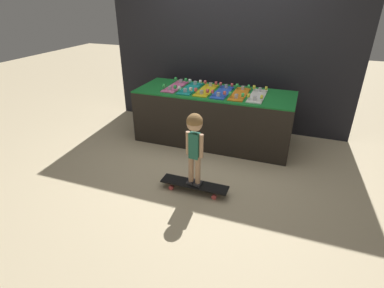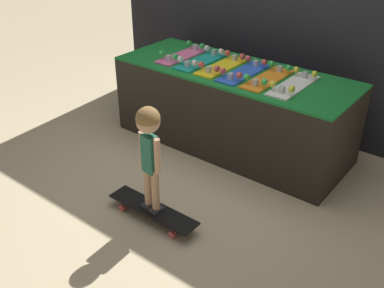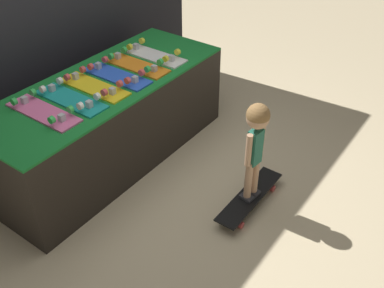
{
  "view_description": "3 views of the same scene",
  "coord_description": "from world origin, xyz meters",
  "px_view_note": "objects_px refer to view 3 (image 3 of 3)",
  "views": [
    {
      "loc": [
        1.11,
        -3.43,
        1.97
      ],
      "look_at": [
        -0.0,
        -0.43,
        0.36
      ],
      "focal_mm": 28.0,
      "sensor_mm": 36.0,
      "label": 1
    },
    {
      "loc": [
        2.04,
        -2.75,
        2.14
      ],
      "look_at": [
        0.14,
        -0.32,
        0.4
      ],
      "focal_mm": 42.0,
      "sensor_mm": 36.0,
      "label": 2
    },
    {
      "loc": [
        -2.17,
        -1.98,
        2.47
      ],
      "look_at": [
        0.05,
        -0.37,
        0.47
      ],
      "focal_mm": 42.0,
      "sensor_mm": 36.0,
      "label": 3
    }
  ],
  "objects_px": {
    "skateboard_yellow_on_rack": "(94,86)",
    "child": "(256,135)",
    "skateboard_white_on_rack": "(154,54)",
    "skateboard_pink_on_rack": "(43,111)",
    "skateboard_blue_on_rack": "(116,75)",
    "skateboard_teal_on_rack": "(70,98)",
    "skateboard_orange_on_rack": "(136,64)",
    "skateboard_on_floor": "(250,197)"
  },
  "relations": [
    {
      "from": "skateboard_blue_on_rack",
      "to": "skateboard_pink_on_rack",
      "type": "bearing_deg",
      "value": 177.03
    },
    {
      "from": "skateboard_pink_on_rack",
      "to": "skateboard_on_floor",
      "type": "distance_m",
      "value": 1.67
    },
    {
      "from": "skateboard_blue_on_rack",
      "to": "skateboard_on_floor",
      "type": "distance_m",
      "value": 1.45
    },
    {
      "from": "child",
      "to": "skateboard_yellow_on_rack",
      "type": "bearing_deg",
      "value": 108.96
    },
    {
      "from": "skateboard_yellow_on_rack",
      "to": "skateboard_on_floor",
      "type": "xyz_separation_m",
      "value": [
        0.29,
        -1.29,
        -0.7
      ]
    },
    {
      "from": "skateboard_white_on_rack",
      "to": "skateboard_blue_on_rack",
      "type": "bearing_deg",
      "value": -179.64
    },
    {
      "from": "skateboard_teal_on_rack",
      "to": "child",
      "type": "bearing_deg",
      "value": -67.62
    },
    {
      "from": "skateboard_white_on_rack",
      "to": "child",
      "type": "bearing_deg",
      "value": -108.15
    },
    {
      "from": "skateboard_teal_on_rack",
      "to": "skateboard_orange_on_rack",
      "type": "height_order",
      "value": "same"
    },
    {
      "from": "skateboard_pink_on_rack",
      "to": "skateboard_white_on_rack",
      "type": "bearing_deg",
      "value": -1.64
    },
    {
      "from": "skateboard_orange_on_rack",
      "to": "skateboard_blue_on_rack",
      "type": "bearing_deg",
      "value": -179.56
    },
    {
      "from": "skateboard_orange_on_rack",
      "to": "skateboard_on_floor",
      "type": "height_order",
      "value": "skateboard_orange_on_rack"
    },
    {
      "from": "skateboard_yellow_on_rack",
      "to": "skateboard_white_on_rack",
      "type": "bearing_deg",
      "value": -0.98
    },
    {
      "from": "skateboard_teal_on_rack",
      "to": "skateboard_white_on_rack",
      "type": "xyz_separation_m",
      "value": [
        0.95,
        -0.01,
        0.0
      ]
    },
    {
      "from": "skateboard_white_on_rack",
      "to": "skateboard_on_floor",
      "type": "xyz_separation_m",
      "value": [
        -0.42,
        -1.28,
        -0.7
      ]
    },
    {
      "from": "skateboard_white_on_rack",
      "to": "skateboard_on_floor",
      "type": "relative_size",
      "value": 0.81
    },
    {
      "from": "skateboard_teal_on_rack",
      "to": "skateboard_orange_on_rack",
      "type": "distance_m",
      "value": 0.71
    },
    {
      "from": "skateboard_white_on_rack",
      "to": "child",
      "type": "xyz_separation_m",
      "value": [
        -0.42,
        -1.28,
        -0.1
      ]
    },
    {
      "from": "skateboard_pink_on_rack",
      "to": "skateboard_teal_on_rack",
      "type": "xyz_separation_m",
      "value": [
        0.24,
        -0.02,
        0.0
      ]
    },
    {
      "from": "skateboard_blue_on_rack",
      "to": "skateboard_white_on_rack",
      "type": "relative_size",
      "value": 1.0
    },
    {
      "from": "skateboard_teal_on_rack",
      "to": "skateboard_blue_on_rack",
      "type": "relative_size",
      "value": 1.0
    },
    {
      "from": "skateboard_teal_on_rack",
      "to": "skateboard_orange_on_rack",
      "type": "relative_size",
      "value": 1.0
    },
    {
      "from": "skateboard_blue_on_rack",
      "to": "skateboard_white_on_rack",
      "type": "xyz_separation_m",
      "value": [
        0.47,
        0.0,
        0.0
      ]
    },
    {
      "from": "skateboard_teal_on_rack",
      "to": "skateboard_white_on_rack",
      "type": "distance_m",
      "value": 0.95
    },
    {
      "from": "skateboard_blue_on_rack",
      "to": "skateboard_white_on_rack",
      "type": "distance_m",
      "value": 0.47
    },
    {
      "from": "skateboard_orange_on_rack",
      "to": "skateboard_white_on_rack",
      "type": "height_order",
      "value": "same"
    },
    {
      "from": "skateboard_blue_on_rack",
      "to": "skateboard_orange_on_rack",
      "type": "xyz_separation_m",
      "value": [
        0.24,
        0.0,
        0.0
      ]
    },
    {
      "from": "skateboard_pink_on_rack",
      "to": "skateboard_blue_on_rack",
      "type": "distance_m",
      "value": 0.71
    },
    {
      "from": "skateboard_orange_on_rack",
      "to": "skateboard_white_on_rack",
      "type": "relative_size",
      "value": 1.0
    },
    {
      "from": "skateboard_yellow_on_rack",
      "to": "child",
      "type": "xyz_separation_m",
      "value": [
        0.29,
        -1.29,
        -0.1
      ]
    },
    {
      "from": "skateboard_yellow_on_rack",
      "to": "skateboard_orange_on_rack",
      "type": "relative_size",
      "value": 1.0
    },
    {
      "from": "skateboard_yellow_on_rack",
      "to": "child",
      "type": "height_order",
      "value": "child"
    },
    {
      "from": "skateboard_orange_on_rack",
      "to": "child",
      "type": "height_order",
      "value": "child"
    },
    {
      "from": "skateboard_orange_on_rack",
      "to": "child",
      "type": "xyz_separation_m",
      "value": [
        -0.18,
        -1.28,
        -0.1
      ]
    },
    {
      "from": "skateboard_teal_on_rack",
      "to": "skateboard_blue_on_rack",
      "type": "xyz_separation_m",
      "value": [
        0.47,
        -0.02,
        0.0
      ]
    },
    {
      "from": "skateboard_on_floor",
      "to": "skateboard_white_on_rack",
      "type": "bearing_deg",
      "value": 71.85
    },
    {
      "from": "skateboard_pink_on_rack",
      "to": "skateboard_orange_on_rack",
      "type": "height_order",
      "value": "same"
    },
    {
      "from": "skateboard_on_floor",
      "to": "child",
      "type": "distance_m",
      "value": 0.59
    },
    {
      "from": "skateboard_pink_on_rack",
      "to": "skateboard_yellow_on_rack",
      "type": "bearing_deg",
      "value": -2.62
    },
    {
      "from": "skateboard_orange_on_rack",
      "to": "skateboard_white_on_rack",
      "type": "bearing_deg",
      "value": 0.29
    },
    {
      "from": "skateboard_blue_on_rack",
      "to": "child",
      "type": "relative_size",
      "value": 0.75
    },
    {
      "from": "skateboard_pink_on_rack",
      "to": "skateboard_orange_on_rack",
      "type": "relative_size",
      "value": 1.0
    }
  ]
}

